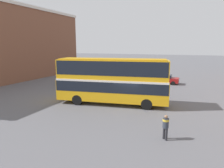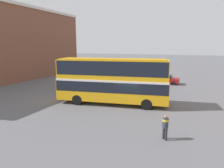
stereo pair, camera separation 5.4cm
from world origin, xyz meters
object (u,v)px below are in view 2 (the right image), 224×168
object	(u,v)px
pedestrian_foreground	(165,125)
parked_car_kerb_far	(166,79)
double_decker_bus	(112,78)
parked_car_kerb_near	(73,79)

from	to	relation	value
pedestrian_foreground	parked_car_kerb_far	distance (m)	20.04
double_decker_bus	pedestrian_foreground	size ratio (longest dim) A/B	6.95
parked_car_kerb_near	parked_car_kerb_far	world-z (taller)	parked_car_kerb_near
parked_car_kerb_far	double_decker_bus	bearing A→B (deg)	-104.67
pedestrian_foreground	parked_car_kerb_near	world-z (taller)	pedestrian_foreground
pedestrian_foreground	parked_car_kerb_far	world-z (taller)	pedestrian_foreground
pedestrian_foreground	parked_car_kerb_far	xyz separation A→B (m)	(-3.02, 19.81, -0.28)
double_decker_bus	parked_car_kerb_near	size ratio (longest dim) A/B	2.40
pedestrian_foreground	parked_car_kerb_near	size ratio (longest dim) A/B	0.34
pedestrian_foreground	parked_car_kerb_near	xyz separation A→B (m)	(-16.40, 13.59, -0.25)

